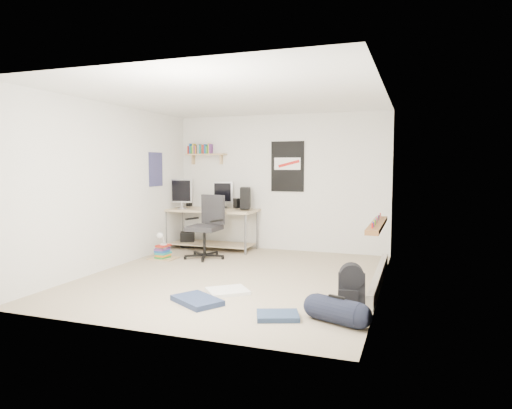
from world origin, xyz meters
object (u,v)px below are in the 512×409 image
(duffel_bag, at_px, (337,310))
(office_chair, at_px, (204,230))
(book_stack, at_px, (163,250))
(desk, at_px, (212,230))
(backpack, at_px, (351,290))

(duffel_bag, bearing_deg, office_chair, 158.79)
(office_chair, xyz_separation_m, book_stack, (-0.64, -0.26, -0.34))
(desk, height_order, backpack, desk)
(desk, bearing_deg, office_chair, -70.08)
(backpack, relative_size, duffel_bag, 0.75)
(duffel_bag, bearing_deg, book_stack, 167.98)
(desk, relative_size, backpack, 4.50)
(duffel_bag, xyz_separation_m, book_stack, (-3.29, 2.19, 0.01))
(office_chair, xyz_separation_m, duffel_bag, (2.65, -2.46, -0.35))
(office_chair, bearing_deg, book_stack, -142.23)
(office_chair, distance_m, backpack, 3.33)
(desk, xyz_separation_m, book_stack, (-0.40, -1.08, -0.21))
(desk, relative_size, book_stack, 3.94)
(desk, height_order, office_chair, office_chair)
(backpack, bearing_deg, book_stack, 142.67)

